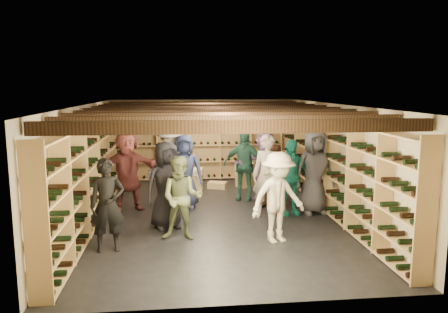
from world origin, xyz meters
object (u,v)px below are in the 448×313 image
object	(u,v)px
person_4	(290,177)
person_8	(276,177)
person_10	(244,165)
person_6	(185,171)
crate_loose	(217,185)
person_1	(107,205)
person_9	(172,164)
crate_stack_left	(192,181)
person_3	(278,198)
person_0	(166,185)
person_11	(265,165)
crate_stack_right	(246,175)
person_7	(268,176)
person_5	(127,170)
person_2	(181,198)
person_12	(314,172)

from	to	relation	value
person_4	person_8	xyz separation A→B (m)	(-0.19, 0.52, -0.09)
person_4	person_10	distance (m)	1.62
person_8	person_6	bearing A→B (deg)	-166.88
crate_loose	person_1	world-z (taller)	person_1
crate_loose	person_9	world-z (taller)	person_9
crate_stack_left	person_3	world-z (taller)	person_3
person_0	person_10	size ratio (longest dim) A/B	1.00
person_6	person_9	world-z (taller)	person_9
person_0	person_8	distance (m)	2.72
person_1	person_9	distance (m)	3.22
person_11	crate_stack_right	bearing A→B (deg)	110.18
person_6	person_7	xyz separation A→B (m)	(1.74, -0.96, 0.04)
person_7	person_10	xyz separation A→B (m)	(-0.28, 1.57, -0.03)
person_4	person_6	bearing A→B (deg)	149.66
person_4	person_5	bearing A→B (deg)	157.22
person_5	person_11	xyz separation A→B (m)	(3.30, 0.65, -0.07)
person_3	person_7	bearing A→B (deg)	66.08
person_5	person_6	world-z (taller)	person_5
person_2	person_3	bearing A→B (deg)	-1.07
person_2	person_9	distance (m)	2.62
crate_stack_right	person_1	xyz separation A→B (m)	(-3.08, -4.48, 0.46)
crate_stack_left	person_11	world-z (taller)	person_11
person_1	person_6	size ratio (longest dim) A/B	0.94
person_7	person_1	bearing A→B (deg)	-128.56
person_4	person_7	bearing A→B (deg)	-174.07
person_2	person_8	xyz separation A→B (m)	(2.18, 1.85, -0.03)
crate_stack_left	person_5	distance (m)	2.10
crate_stack_left	person_1	world-z (taller)	person_1
crate_stack_right	person_11	distance (m)	1.44
crate_stack_left	person_3	size ratio (longest dim) A/B	0.41
crate_loose	person_2	distance (m)	4.19
person_3	crate_stack_right	bearing A→B (deg)	69.24
person_7	person_11	size ratio (longest dim) A/B	1.05
person_2	person_7	size ratio (longest dim) A/B	0.86
person_4	person_7	world-z (taller)	person_7
person_1	person_12	bearing A→B (deg)	15.46
crate_loose	person_9	size ratio (longest dim) A/B	0.27
crate_loose	person_7	world-z (taller)	person_7
person_0	person_1	world-z (taller)	person_0
crate_stack_right	person_0	distance (m)	4.00
person_12	person_10	bearing A→B (deg)	127.41
crate_stack_right	person_0	xyz separation A→B (m)	(-2.11, -3.35, 0.53)
crate_stack_right	person_10	xyz separation A→B (m)	(-0.27, -1.31, 0.52)
person_1	person_8	world-z (taller)	person_1
crate_stack_right	person_3	xyz separation A→B (m)	(-0.11, -4.37, 0.48)
crate_loose	person_3	bearing A→B (deg)	-80.91
person_2	person_1	bearing A→B (deg)	-151.58
crate_loose	person_0	bearing A→B (deg)	-111.56
crate_stack_left	person_9	xyz separation A→B (m)	(-0.51, -0.83, 0.60)
person_3	person_9	xyz separation A→B (m)	(-1.91, 2.93, 0.12)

